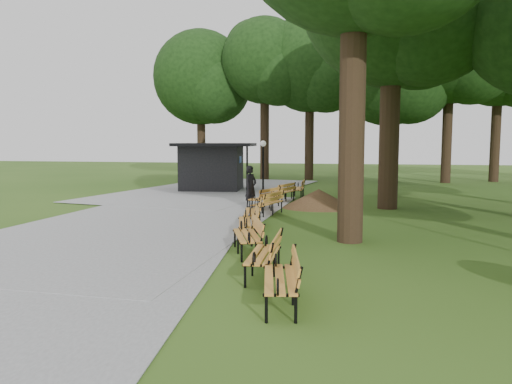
% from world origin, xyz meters
% --- Properties ---
extents(ground, '(100.00, 100.00, 0.00)m').
position_xyz_m(ground, '(0.00, 0.00, 0.00)').
color(ground, '#2F5317').
rests_on(ground, ground).
extents(path, '(12.00, 38.00, 0.06)m').
position_xyz_m(path, '(-4.00, 3.00, 0.03)').
color(path, gray).
rests_on(path, ground).
extents(person, '(0.65, 0.75, 1.74)m').
position_xyz_m(person, '(-1.19, 7.04, 0.87)').
color(person, black).
rests_on(person, ground).
extents(kiosk, '(4.59, 4.09, 2.65)m').
position_xyz_m(kiosk, '(-4.88, 13.90, 1.33)').
color(kiosk, black).
rests_on(kiosk, ground).
extents(lamp_post, '(0.32, 0.32, 2.79)m').
position_xyz_m(lamp_post, '(-1.83, 13.26, 2.03)').
color(lamp_post, black).
rests_on(lamp_post, ground).
extents(dirt_mound, '(2.54, 2.54, 0.78)m').
position_xyz_m(dirt_mound, '(1.57, 7.53, 0.39)').
color(dirt_mound, '#47301C').
rests_on(dirt_mound, ground).
extents(bench_0, '(0.96, 1.98, 0.88)m').
position_xyz_m(bench_0, '(1.81, -4.78, 0.44)').
color(bench_0, orange).
rests_on(bench_0, ground).
extents(bench_1, '(0.71, 1.92, 0.88)m').
position_xyz_m(bench_1, '(1.22, -3.11, 0.44)').
color(bench_1, orange).
rests_on(bench_1, ground).
extents(bench_2, '(1.23, 2.00, 0.88)m').
position_xyz_m(bench_2, '(0.47, -1.20, 0.44)').
color(bench_2, orange).
rests_on(bench_2, ground).
extents(bench_3, '(1.07, 2.00, 0.88)m').
position_xyz_m(bench_3, '(0.06, 0.80, 0.44)').
color(bench_3, orange).
rests_on(bench_3, ground).
extents(bench_4, '(0.96, 1.98, 0.88)m').
position_xyz_m(bench_4, '(-0.22, 2.80, 0.44)').
color(bench_4, orange).
rests_on(bench_4, ground).
extents(bench_5, '(1.11, 2.00, 0.88)m').
position_xyz_m(bench_5, '(-0.16, 5.20, 0.44)').
color(bench_5, orange).
rests_on(bench_5, ground).
extents(bench_6, '(1.20, 2.00, 0.88)m').
position_xyz_m(bench_6, '(-0.57, 6.84, 0.44)').
color(bench_6, orange).
rests_on(bench_6, ground).
extents(bench_7, '(1.18, 2.00, 0.88)m').
position_xyz_m(bench_7, '(-0.22, 9.22, 0.44)').
color(bench_7, orange).
rests_on(bench_7, ground).
extents(bench_8, '(0.70, 1.92, 0.88)m').
position_xyz_m(bench_8, '(0.29, 11.13, 0.44)').
color(bench_8, orange).
rests_on(bench_8, ground).
extents(lawn_tree_4, '(6.63, 6.63, 11.93)m').
position_xyz_m(lawn_tree_4, '(4.68, 12.55, 8.54)').
color(lawn_tree_4, black).
rests_on(lawn_tree_4, ground).
extents(tree_backdrop, '(37.01, 9.92, 16.16)m').
position_xyz_m(tree_backdrop, '(6.01, 23.19, 8.08)').
color(tree_backdrop, black).
rests_on(tree_backdrop, ground).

